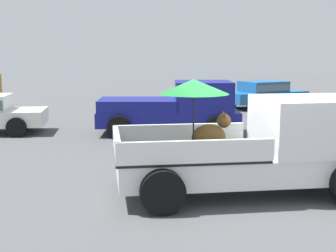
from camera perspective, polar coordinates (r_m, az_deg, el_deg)
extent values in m
plane|color=#4C4C4F|center=(9.49, 9.21, -8.14)|extent=(80.00, 80.00, 0.00)
cylinder|color=black|center=(10.88, 16.59, -3.98)|extent=(0.81, 0.32, 0.80)
cylinder|color=black|center=(9.97, -2.12, -4.79)|extent=(0.81, 0.32, 0.80)
cylinder|color=black|center=(8.09, -0.68, -8.12)|extent=(0.81, 0.32, 0.80)
cube|color=white|center=(9.33, 9.30, -4.80)|extent=(5.09, 2.08, 0.50)
cube|color=white|center=(9.69, 17.35, 0.18)|extent=(2.20, 1.98, 1.08)
cube|color=black|center=(9.00, 2.32, -3.38)|extent=(2.90, 2.00, 0.06)
cube|color=white|center=(9.84, 1.37, -0.92)|extent=(2.80, 0.26, 0.40)
cube|color=white|center=(8.07, 3.50, -3.18)|extent=(2.80, 0.26, 0.40)
cube|color=white|center=(8.81, -6.34, -2.16)|extent=(0.20, 1.84, 0.40)
ellipsoid|color=brown|center=(9.11, 5.03, -1.39)|extent=(0.70, 0.36, 0.52)
sphere|color=brown|center=(9.12, 6.90, 0.63)|extent=(0.30, 0.30, 0.28)
cone|color=brown|center=(9.18, 6.79, 1.57)|extent=(0.09, 0.09, 0.12)
cone|color=brown|center=(9.03, 7.05, 1.44)|extent=(0.09, 0.09, 0.12)
cylinder|color=black|center=(8.88, 3.16, 0.47)|extent=(0.03, 0.03, 1.17)
cone|color=#19722D|center=(8.80, 3.20, 4.88)|extent=(1.42, 1.42, 0.28)
cylinder|color=black|center=(16.95, 5.41, 0.91)|extent=(0.79, 0.40, 0.76)
cylinder|color=black|center=(15.08, 6.15, -0.13)|extent=(0.79, 0.40, 0.76)
cylinder|color=black|center=(16.92, -5.43, 0.89)|extent=(0.79, 0.40, 0.76)
cylinder|color=black|center=(15.05, -6.04, -0.15)|extent=(0.79, 0.40, 0.76)
cube|color=navy|center=(15.90, 0.03, 1.02)|extent=(5.05, 2.66, 0.50)
cube|color=navy|center=(15.86, 4.37, 3.71)|extent=(2.20, 2.12, 1.00)
cube|color=navy|center=(15.86, -3.59, 2.62)|extent=(2.99, 2.27, 0.40)
cylinder|color=black|center=(17.77, -17.01, 0.76)|extent=(0.68, 0.28, 0.66)
cylinder|color=black|center=(16.06, -18.16, -0.15)|extent=(0.68, 0.28, 0.66)
cylinder|color=black|center=(25.45, 12.90, 3.36)|extent=(0.70, 0.39, 0.66)
cylinder|color=black|center=(24.14, 15.59, 2.95)|extent=(0.70, 0.39, 0.66)
cylinder|color=black|center=(23.80, 7.91, 3.12)|extent=(0.70, 0.39, 0.66)
cylinder|color=black|center=(22.40, 10.51, 2.68)|extent=(0.70, 0.39, 0.66)
cube|color=#195999|center=(23.89, 11.79, 3.57)|extent=(4.62, 2.88, 0.52)
cube|color=#195999|center=(23.79, 11.65, 4.76)|extent=(2.46, 2.12, 0.56)
cube|color=#4C606B|center=(23.79, 11.65, 4.76)|extent=(2.43, 2.18, 0.32)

